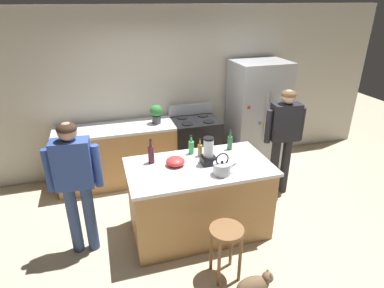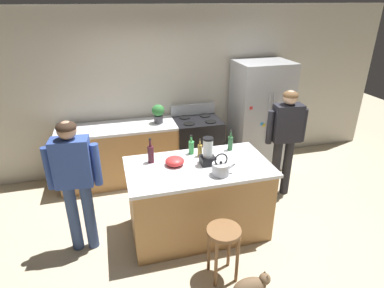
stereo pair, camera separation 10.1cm
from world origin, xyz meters
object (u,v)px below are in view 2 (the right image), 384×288
object	(u,v)px
stove_range	(197,146)
bottle_soda	(192,147)
blender_appliance	(208,153)
mixing_bowl	(175,161)
potted_plant	(158,113)
tea_kettle	(221,168)
kitchen_island	(198,199)
person_by_sink_right	(286,134)
cat	(251,286)
person_by_island_left	(74,176)
bar_stool	(223,240)
bottle_wine	(151,154)
bottle_olive_oil	(230,143)
bottle_vinegar	(200,150)
refrigerator	(260,116)

from	to	relation	value
stove_range	bottle_soda	size ratio (longest dim) A/B	4.44
blender_appliance	mixing_bowl	xyz separation A→B (m)	(-0.39, 0.08, -0.09)
potted_plant	tea_kettle	size ratio (longest dim) A/B	1.09
kitchen_island	potted_plant	world-z (taller)	potted_plant
kitchen_island	person_by_sink_right	bearing A→B (deg)	19.47
cat	bottle_soda	xyz separation A→B (m)	(-0.24, 1.45, 0.94)
person_by_island_left	bar_stool	size ratio (longest dim) A/B	2.62
blender_appliance	cat	bearing A→B (deg)	-83.62
mixing_bowl	bottle_wine	bearing A→B (deg)	150.65
tea_kettle	bottle_soda	bearing A→B (deg)	106.14
stove_range	person_by_sink_right	size ratio (longest dim) A/B	0.69
stove_range	potted_plant	size ratio (longest dim) A/B	3.79
kitchen_island	bottle_wine	xyz separation A→B (m)	(-0.53, 0.23, 0.59)
kitchen_island	bottle_olive_oil	bearing A→B (deg)	30.73
person_by_sink_right	cat	world-z (taller)	person_by_sink_right
blender_appliance	bottle_olive_oil	world-z (taller)	blender_appliance
bottle_vinegar	stove_range	bearing A→B (deg)	75.27
kitchen_island	person_by_island_left	bearing A→B (deg)	177.68
bottle_olive_oil	tea_kettle	bearing A→B (deg)	-120.33
mixing_bowl	refrigerator	bearing A→B (deg)	38.01
person_by_island_left	bottle_soda	xyz separation A→B (m)	(1.42, 0.28, 0.06)
cat	blender_appliance	bearing A→B (deg)	96.38
person_by_sink_right	bar_stool	world-z (taller)	person_by_sink_right
cat	mixing_bowl	distance (m)	1.59
kitchen_island	blender_appliance	size ratio (longest dim) A/B	5.05
refrigerator	potted_plant	world-z (taller)	refrigerator
mixing_bowl	tea_kettle	world-z (taller)	tea_kettle
potted_plant	bottle_olive_oil	xyz separation A→B (m)	(0.74, -1.24, -0.07)
kitchen_island	potted_plant	bearing A→B (deg)	97.87
kitchen_island	bottle_olive_oil	size ratio (longest dim) A/B	6.27
potted_plant	mixing_bowl	world-z (taller)	potted_plant
blender_appliance	potted_plant	bearing A→B (deg)	102.10
person_by_island_left	potted_plant	xyz separation A→B (m)	(1.20, 1.49, 0.14)
kitchen_island	person_by_sink_right	xyz separation A→B (m)	(1.46, 0.51, 0.51)
blender_appliance	person_by_island_left	bearing A→B (deg)	178.26
refrigerator	bottle_olive_oil	xyz separation A→B (m)	(-1.01, -1.19, 0.13)
bottle_vinegar	refrigerator	bearing A→B (deg)	41.10
stove_range	mixing_bowl	size ratio (longest dim) A/B	4.98
kitchen_island	bar_stool	xyz separation A→B (m)	(0.04, -0.80, 0.01)
potted_plant	blender_appliance	world-z (taller)	blender_appliance
kitchen_island	bottle_wine	bearing A→B (deg)	156.32
cat	bottle_soda	world-z (taller)	bottle_soda
bottle_soda	bar_stool	bearing A→B (deg)	-88.24
bottle_soda	bottle_wine	size ratio (longest dim) A/B	0.81
person_by_sink_right	bar_stool	distance (m)	2.00
bottle_vinegar	person_by_sink_right	bearing A→B (deg)	11.55
bottle_vinegar	bottle_olive_oil	bearing A→B (deg)	9.85
person_by_sink_right	bottle_soda	world-z (taller)	person_by_sink_right
person_by_sink_right	mixing_bowl	bearing A→B (deg)	-166.09
bottle_vinegar	bottle_wine	xyz separation A→B (m)	(-0.62, -0.00, 0.03)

